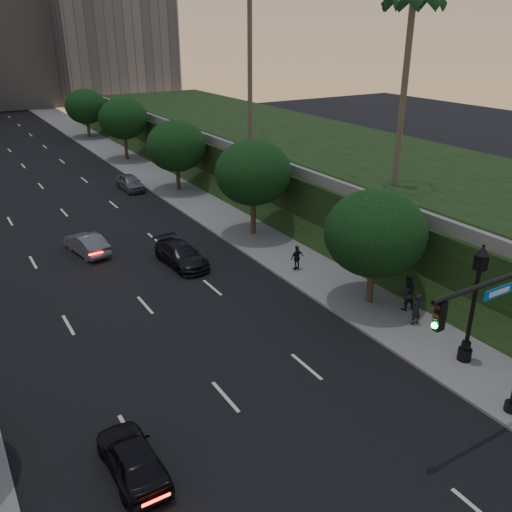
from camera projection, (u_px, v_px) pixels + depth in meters
ground at (298, 480)px, 17.73m from camera, size 160.00×160.00×0.00m
road_surface at (70, 220)px, 41.31m from camera, size 16.00×140.00×0.02m
sidewalk_right at (193, 198)px, 46.17m from camera, size 4.50×140.00×0.15m
embankment at (318, 164)px, 49.44m from camera, size 18.00×90.00×4.00m
parapet_wall at (236, 149)px, 44.46m from camera, size 0.35×90.00×0.70m
tree_right_a at (375, 233)px, 27.34m from camera, size 5.20×5.20×6.24m
tree_right_b at (253, 173)px, 36.58m from camera, size 5.20×5.20×6.74m
tree_right_c at (176, 146)px, 47.00m from camera, size 5.20×5.20×6.24m
tree_right_d at (123, 118)px, 57.81m from camera, size 5.20×5.20×6.74m
tree_right_e at (86, 106)px, 69.79m from camera, size 5.20×5.20×6.24m
traffic_signal_mast at (510, 339)px, 18.78m from camera, size 5.68×0.56×7.00m
street_lamp at (472, 310)px, 22.86m from camera, size 0.64×0.64×5.62m
sedan_near_left at (133, 458)px, 17.73m from camera, size 1.61×3.91×1.33m
sedan_mid_left at (87, 244)px, 35.02m from camera, size 2.14×4.31×1.36m
sedan_near_right at (181, 255)px, 33.36m from camera, size 2.22×4.80×1.36m
sedan_far_right at (130, 182)px, 48.61m from camera, size 1.71×4.07×1.37m
pedestrian_a at (416, 309)px, 26.38m from camera, size 0.60×0.40×1.65m
pedestrian_b at (407, 293)px, 27.70m from camera, size 1.07×0.94×1.85m
pedestrian_c at (297, 258)px, 32.34m from camera, size 0.91×0.41×1.52m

